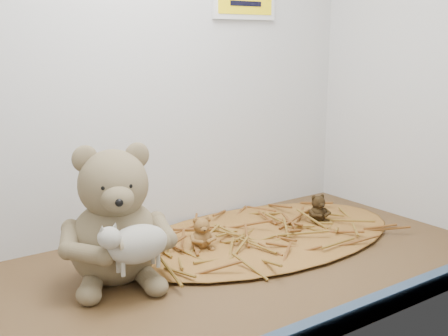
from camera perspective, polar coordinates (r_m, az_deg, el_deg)
alcove_shell at (r=106.56cm, az=-4.31°, el=13.66°), size 120.40×60.20×90.40cm
front_rail at (r=87.35cm, az=9.64°, el=-15.84°), size 119.28×2.20×3.60cm
straw_bed at (r=127.15cm, az=4.02°, el=-6.83°), size 68.50×39.77×1.33cm
main_teddy at (r=103.91cm, az=-11.10°, el=-4.56°), size 26.26×27.00×25.56cm
toy_lamb at (r=97.02cm, az=-8.76°, el=-7.64°), size 14.33×8.74×9.26cm
mini_teddy_tan at (r=117.29cm, az=-2.31°, el=-6.42°), size 6.89×7.10×6.83cm
mini_teddy_brown at (r=135.80cm, az=9.51°, el=-3.92°), size 6.39×6.62×6.63cm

